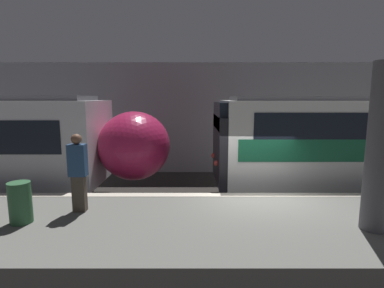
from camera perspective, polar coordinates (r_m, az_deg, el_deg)
The scene contains 6 objects.
ground_plane at distance 8.71m, azimuth 12.12°, elevation -15.94°, with size 120.00×120.00×0.00m, color #282623.
platform at distance 6.91m, azimuth 15.46°, elevation -17.96°, with size 40.00×3.57×1.09m.
station_rear_barrier at distance 14.50m, azimuth 7.07°, elevation 4.82°, with size 50.00×0.15×5.24m.
support_pillar_near at distance 6.63m, azimuth 32.42°, elevation -0.69°, with size 0.50×0.50×3.20m.
person_waiting at distance 7.13m, azimuth -20.70°, elevation -4.76°, with size 0.38×0.24×1.76m.
trash_bin at distance 7.12m, azimuth -29.74°, elevation -9.64°, with size 0.44×0.44×0.85m.
Camera 1 is at (-1.74, -7.73, 3.62)m, focal length 28.00 mm.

